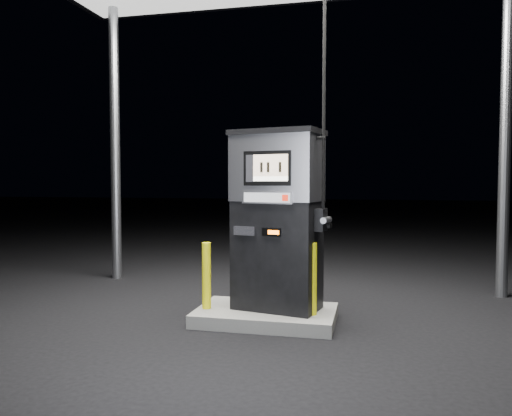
# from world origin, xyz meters

# --- Properties ---
(ground) EXTENTS (80.00, 80.00, 0.00)m
(ground) POSITION_xyz_m (0.00, 0.00, 0.00)
(ground) COLOR black
(ground) RESTS_ON ground
(pump_island) EXTENTS (1.60, 1.00, 0.15)m
(pump_island) POSITION_xyz_m (0.00, 0.00, 0.07)
(pump_island) COLOR slate
(pump_island) RESTS_ON ground
(fuel_dispenser) EXTENTS (1.19, 0.81, 4.30)m
(fuel_dispenser) POSITION_xyz_m (0.12, 0.05, 1.21)
(fuel_dispenser) COLOR black
(fuel_dispenser) RESTS_ON pump_island
(bollard_left) EXTENTS (0.12, 0.12, 0.77)m
(bollard_left) POSITION_xyz_m (-0.68, -0.13, 0.54)
(bollard_left) COLOR #FFF90E
(bollard_left) RESTS_ON pump_island
(bollard_right) EXTENTS (0.13, 0.13, 0.81)m
(bollard_right) POSITION_xyz_m (0.55, -0.12, 0.55)
(bollard_right) COLOR #FFF90E
(bollard_right) RESTS_ON pump_island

